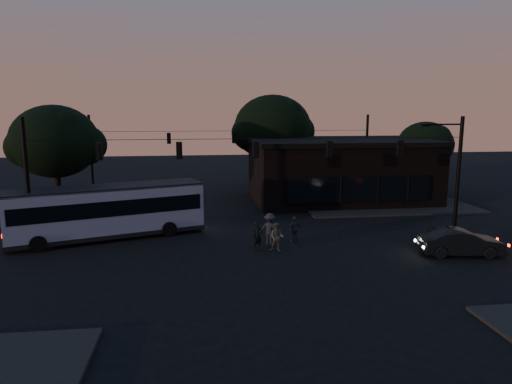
{
  "coord_description": "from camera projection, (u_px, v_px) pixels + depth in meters",
  "views": [
    {
      "loc": [
        -3.51,
        -22.83,
        7.79
      ],
      "look_at": [
        0.0,
        4.0,
        3.0
      ],
      "focal_mm": 32.0,
      "sensor_mm": 36.0,
      "label": 1
    }
  ],
  "objects": [
    {
      "name": "pedestrian_c",
      "position": [
        295.0,
        229.0,
        27.41
      ],
      "size": [
        1.01,
        0.83,
        1.61
      ],
      "primitive_type": "imported",
      "rotation": [
        0.0,
        0.0,
        3.69
      ],
      "color": "#2D2831",
      "rests_on": "ground"
    },
    {
      "name": "bus",
      "position": [
        108.0,
        209.0,
        28.17
      ],
      "size": [
        11.88,
        6.23,
        3.28
      ],
      "rotation": [
        0.0,
        0.0,
        0.32
      ],
      "color": "gray",
      "rests_on": "ground"
    },
    {
      "name": "signal_rig_near",
      "position": [
        256.0,
        168.0,
        27.23
      ],
      "size": [
        26.24,
        0.3,
        7.5
      ],
      "color": "black",
      "rests_on": "ground"
    },
    {
      "name": "signal_rig_far",
      "position": [
        234.0,
        150.0,
        42.89
      ],
      "size": [
        26.24,
        0.3,
        7.5
      ],
      "color": "black",
      "rests_on": "ground"
    },
    {
      "name": "car",
      "position": [
        461.0,
        242.0,
        24.91
      ],
      "size": [
        4.63,
        2.18,
        1.47
      ],
      "primitive_type": "imported",
      "rotation": [
        0.0,
        0.0,
        1.43
      ],
      "color": "black",
      "rests_on": "ground"
    },
    {
      "name": "pedestrian_d",
      "position": [
        270.0,
        229.0,
        26.91
      ],
      "size": [
        1.41,
        1.25,
        1.9
      ],
      "primitive_type": "imported",
      "rotation": [
        0.0,
        0.0,
        2.58
      ],
      "color": "#22272A",
      "rests_on": "ground"
    },
    {
      "name": "sidewalk_far_left",
      "position": [
        64.0,
        211.0,
        35.97
      ],
      "size": [
        14.0,
        10.0,
        0.15
      ],
      "primitive_type": "cube",
      "color": "black",
      "rests_on": "ground"
    },
    {
      "name": "sidewalk_far_right",
      "position": [
        379.0,
        202.0,
        39.29
      ],
      "size": [
        14.0,
        10.0,
        0.15
      ],
      "primitive_type": "cube",
      "color": "black",
      "rests_on": "ground"
    },
    {
      "name": "pedestrian_b",
      "position": [
        277.0,
        237.0,
        25.64
      ],
      "size": [
        0.95,
        0.84,
        1.64
      ],
      "primitive_type": "imported",
      "rotation": [
        0.0,
        0.0,
        -0.31
      ],
      "color": "#4B4B44",
      "rests_on": "ground"
    },
    {
      "name": "tree_right",
      "position": [
        425.0,
        145.0,
        43.16
      ],
      "size": [
        5.2,
        5.2,
        6.86
      ],
      "color": "black",
      "rests_on": "ground"
    },
    {
      "name": "pedestrian_a",
      "position": [
        257.0,
        236.0,
        25.83
      ],
      "size": [
        0.71,
        0.57,
        1.68
      ],
      "primitive_type": "imported",
      "rotation": [
        0.0,
        0.0,
        0.31
      ],
      "color": "black",
      "rests_on": "ground"
    },
    {
      "name": "building",
      "position": [
        339.0,
        170.0,
        40.37
      ],
      "size": [
        15.4,
        10.41,
        5.4
      ],
      "color": "black",
      "rests_on": "ground"
    },
    {
      "name": "ground",
      "position": [
        266.0,
        261.0,
        24.1
      ],
      "size": [
        120.0,
        120.0,
        0.0
      ],
      "primitive_type": "plane",
      "color": "black",
      "rests_on": "ground"
    },
    {
      "name": "tree_behind",
      "position": [
        273.0,
        128.0,
        45.01
      ],
      "size": [
        7.6,
        7.6,
        9.43
      ],
      "color": "black",
      "rests_on": "ground"
    },
    {
      "name": "tree_left",
      "position": [
        55.0,
        142.0,
        34.03
      ],
      "size": [
        6.4,
        6.4,
        8.3
      ],
      "color": "black",
      "rests_on": "ground"
    }
  ]
}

